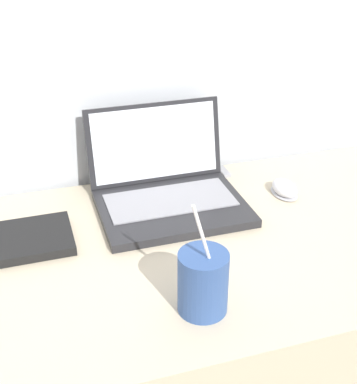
{
  "coord_description": "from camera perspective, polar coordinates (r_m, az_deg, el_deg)",
  "views": [
    {
      "loc": [
        -0.3,
        -0.57,
        1.36
      ],
      "look_at": [
        0.02,
        0.43,
        0.79
      ],
      "focal_mm": 50.0,
      "sensor_mm": 36.0,
      "label": 1
    }
  ],
  "objects": [
    {
      "name": "usb_stick",
      "position": [
        1.45,
        4.85,
        2.18
      ],
      "size": [
        0.02,
        0.06,
        0.01
      ],
      "color": "#99999E",
      "rests_on": "desk"
    },
    {
      "name": "drink_cup",
      "position": [
        0.95,
        2.63,
        -9.5
      ],
      "size": [
        0.09,
        0.09,
        0.23
      ],
      "color": "#33518C",
      "rests_on": "desk"
    },
    {
      "name": "computer_mouse",
      "position": [
        1.36,
        11.24,
        0.36
      ],
      "size": [
        0.06,
        0.09,
        0.03
      ],
      "color": "#B2B2B7",
      "rests_on": "desk"
    },
    {
      "name": "desk",
      "position": [
        1.38,
        0.44,
        -17.87
      ],
      "size": [
        1.34,
        0.67,
        0.71
      ],
      "color": "beige",
      "rests_on": "ground_plane"
    },
    {
      "name": "laptop",
      "position": [
        1.28,
        -1.27,
        0.59
      ],
      "size": [
        0.34,
        0.31,
        0.21
      ],
      "color": "#232326",
      "rests_on": "desk"
    }
  ]
}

